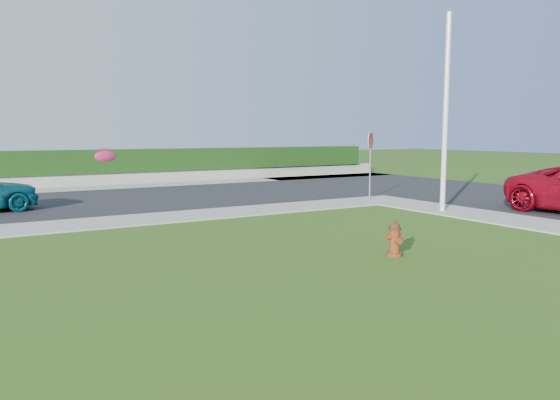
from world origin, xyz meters
TOP-DOWN VIEW (x-y plane):
  - ground at (0.00, 0.00)m, footprint 120.00×120.00m
  - street_far at (-5.00, 14.00)m, footprint 26.00×8.00m
  - curb_corner at (7.00, 9.00)m, footprint 2.00×2.00m
  - sidewalk_beyond at (-1.00, 19.00)m, footprint 34.00×2.00m
  - retaining_wall at (-1.00, 20.50)m, footprint 34.00×0.40m
  - hedge at (-1.00, 20.60)m, footprint 32.00×0.90m
  - fire_hydrant at (0.99, 1.80)m, footprint 0.38×0.36m
  - utility_pole at (6.59, 5.67)m, footprint 0.16×0.16m
  - stop_sign at (6.86, 9.50)m, footprint 0.59×0.40m
  - flower_clump_d at (-0.33, 20.50)m, footprint 1.50×0.96m
  - flower_clump_e at (3.02, 20.50)m, footprint 1.01×0.65m
  - flower_clump_f at (6.93, 20.50)m, footprint 1.03×0.66m

SIDE VIEW (x-z plane):
  - ground at x=0.00m, z-range 0.00..0.00m
  - street_far at x=-5.00m, z-range 0.00..0.04m
  - curb_corner at x=7.00m, z-range 0.00..0.04m
  - sidewalk_beyond at x=-1.00m, z-range 0.00..0.04m
  - retaining_wall at x=-1.00m, z-range 0.00..0.60m
  - fire_hydrant at x=0.99m, z-range -0.02..0.72m
  - hedge at x=-1.00m, z-range 0.60..1.70m
  - flower_clump_d at x=-0.33m, z-range 1.03..1.78m
  - flower_clump_f at x=6.93m, z-range 1.24..1.75m
  - flower_clump_e at x=3.02m, z-range 1.25..1.75m
  - stop_sign at x=6.86m, z-range 0.62..3.17m
  - utility_pole at x=6.59m, z-range 0.00..6.11m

